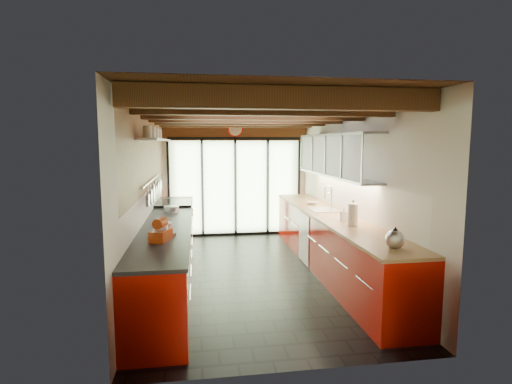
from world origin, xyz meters
TOP-DOWN VIEW (x-y plane):
  - ground at (0.00, 0.00)m, footprint 5.50×5.50m
  - room_shell at (0.00, 0.00)m, footprint 5.50×5.50m
  - ceiling_beams at (-0.00, 0.38)m, footprint 3.14×5.06m
  - glass_door at (0.00, 2.69)m, footprint 2.95×0.10m
  - left_counter at (-1.28, 0.00)m, footprint 0.68×5.00m
  - range_stove at (-1.28, 1.45)m, footprint 0.66×0.90m
  - right_counter at (1.27, 0.00)m, footprint 0.68×5.00m
  - sink_assembly at (1.29, 0.40)m, footprint 0.45×0.52m
  - upper_cabinets_right at (1.43, 0.30)m, footprint 0.34×3.00m
  - left_wall_fixtures at (-1.47, 0.29)m, footprint 0.28×2.60m
  - stand_mixer at (-1.27, -1.39)m, footprint 0.26×0.34m
  - pot_large at (-1.27, -0.99)m, footprint 0.27×0.27m
  - pot_small at (-1.27, 0.62)m, footprint 0.31×0.31m
  - cutting_board at (-1.27, -1.22)m, footprint 0.32×0.37m
  - kettle at (1.27, -2.09)m, footprint 0.22×0.27m
  - paper_towel at (1.27, -0.91)m, footprint 0.16×0.16m
  - soap_bottle at (1.27, -0.58)m, footprint 0.11×0.11m
  - bowl at (1.27, 1.03)m, footprint 0.26×0.26m

SIDE VIEW (x-z plane):
  - ground at x=0.00m, z-range 0.00..0.00m
  - right_counter at x=1.27m, z-range 0.00..0.92m
  - left_counter at x=-1.28m, z-range 0.00..0.92m
  - range_stove at x=-1.28m, z-range -0.01..0.96m
  - cutting_board at x=-1.27m, z-range 0.92..0.95m
  - bowl at x=1.27m, z-range 0.92..0.97m
  - sink_assembly at x=1.29m, z-range 0.75..1.17m
  - pot_small at x=-1.27m, z-range 0.92..1.01m
  - pot_large at x=-1.27m, z-range 0.92..1.06m
  - kettle at x=1.27m, z-range 0.91..1.15m
  - soap_bottle at x=1.27m, z-range 0.92..1.14m
  - stand_mixer at x=-1.27m, z-range 0.89..1.17m
  - paper_towel at x=1.27m, z-range 0.89..1.26m
  - room_shell at x=0.00m, z-range -1.10..4.40m
  - glass_door at x=0.00m, z-range 0.21..3.11m
  - left_wall_fixtures at x=-1.47m, z-range 1.31..2.26m
  - upper_cabinets_right at x=1.43m, z-range 0.35..3.35m
  - ceiling_beams at x=0.00m, z-range 0.01..4.91m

